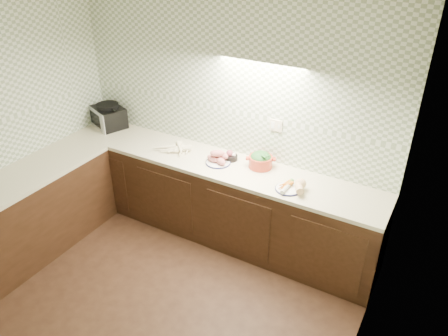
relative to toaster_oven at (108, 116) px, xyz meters
The scene contains 8 objects.
room 2.34m from the toaster_oven, 46.26° to the right, with size 3.60×3.60×2.60m.
counter 1.42m from the toaster_oven, 47.19° to the right, with size 3.60×3.60×0.90m.
toaster_oven is the anchor object (origin of this frame).
parsnip_pile 1.09m from the toaster_oven, ahead, with size 0.35×0.39×0.08m.
sweet_potato_plate 1.62m from the toaster_oven, ahead, with size 0.26×0.26×0.15m.
onion_bowl 1.70m from the toaster_oven, ahead, with size 0.14×0.14×0.11m.
dutch_oven 2.03m from the toaster_oven, ahead, with size 0.32×0.32×0.17m.
veg_plate 2.50m from the toaster_oven, ahead, with size 0.31×0.31×0.11m.
Camera 1 is at (2.07, -1.91, 3.11)m, focal length 35.00 mm.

